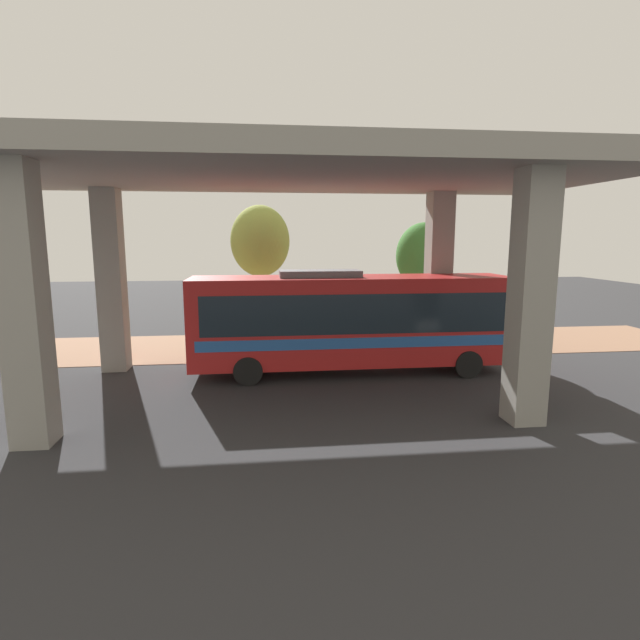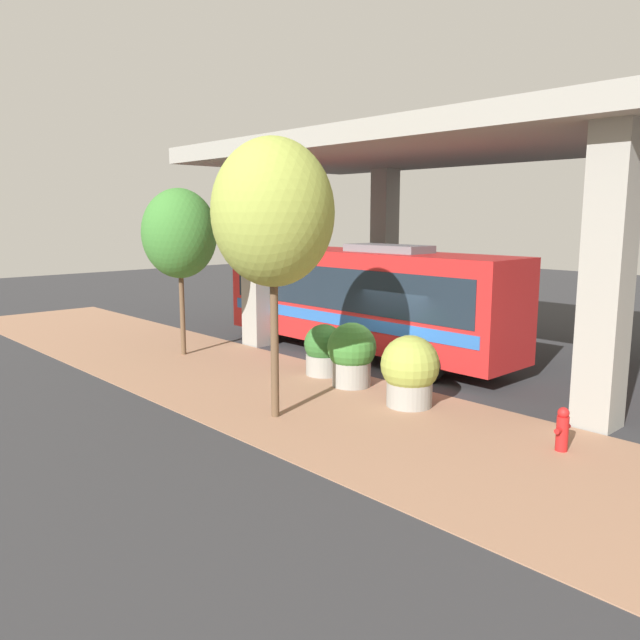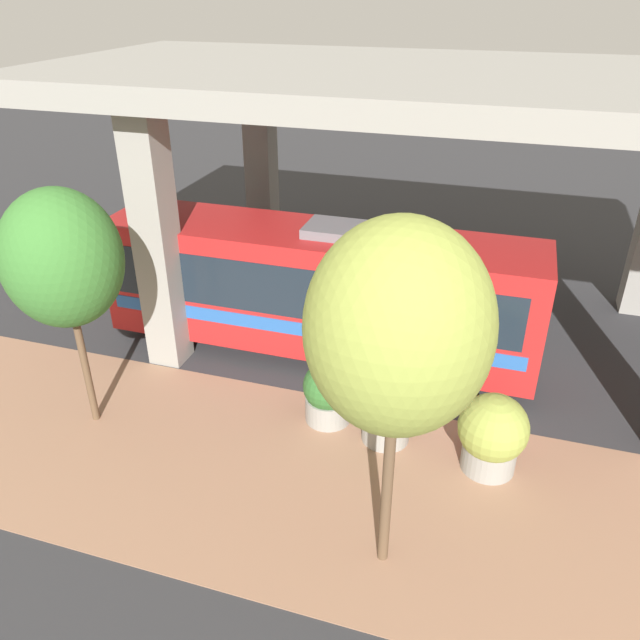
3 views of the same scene
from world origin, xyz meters
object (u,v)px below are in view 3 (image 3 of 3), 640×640
planter_front (492,434)px  planter_back (387,405)px  bus (318,286)px  planter_middle (328,393)px  street_tree_far (398,329)px  street_tree_near (62,259)px

planter_front → planter_back: (0.29, 2.31, 0.02)m
bus → planter_middle: bus is taller
bus → planter_front: (-3.45, -4.92, -1.15)m
street_tree_far → bus: bearing=26.9°
bus → planter_middle: bearing=-158.0°
bus → planter_back: size_ratio=6.38×
planter_back → street_tree_far: bearing=-168.6°
planter_middle → street_tree_far: bearing=-149.5°
bus → street_tree_near: 6.49m
planter_back → street_tree_near: bearing=101.4°
street_tree_far → street_tree_near: bearing=75.4°
bus → street_tree_near: street_tree_near is taller
bus → planter_middle: size_ratio=7.46×
bus → street_tree_far: street_tree_far is taller
bus → street_tree_near: bearing=137.4°
bus → planter_front: 6.12m
planter_front → street_tree_near: size_ratio=0.32×
planter_middle → planter_back: planter_back is taller
bus → planter_front: bearing=-125.0°
planter_front → street_tree_far: street_tree_far is taller
planter_middle → street_tree_far: size_ratio=0.24×
bus → street_tree_far: 7.75m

